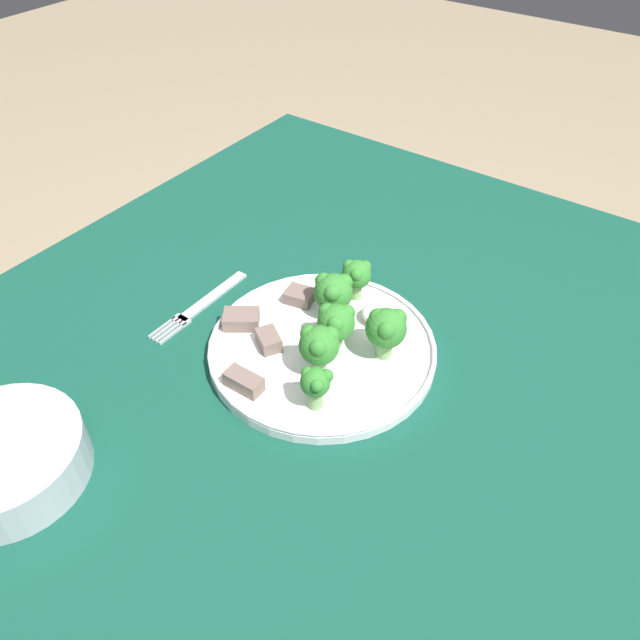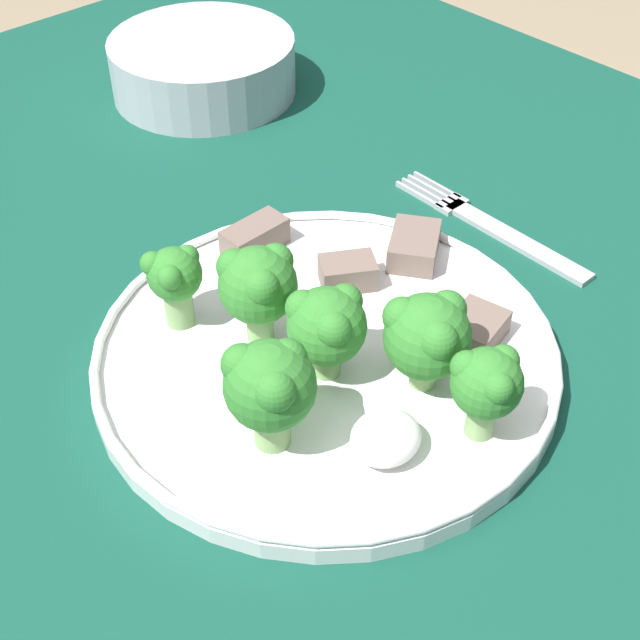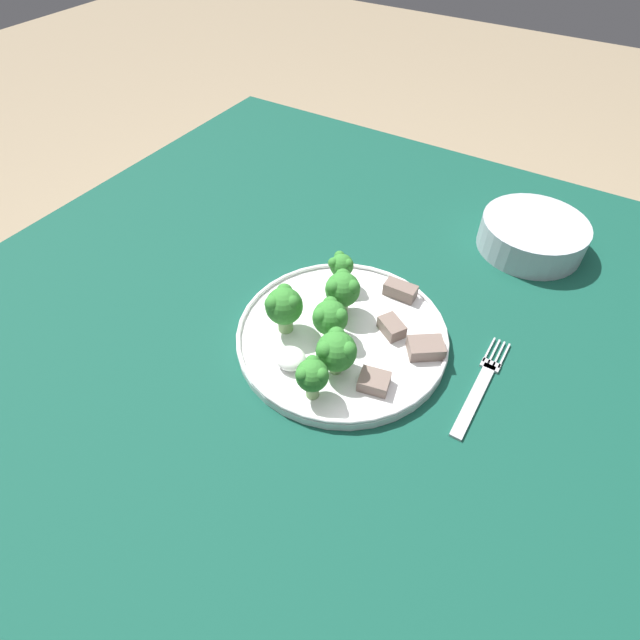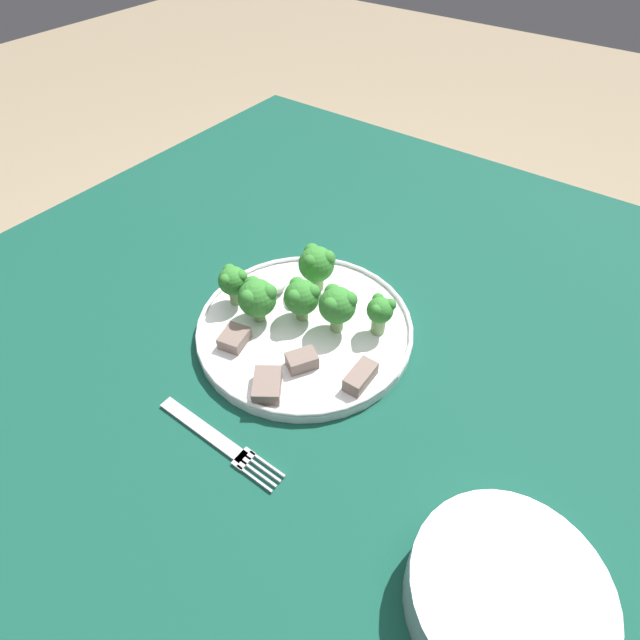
{
  "view_description": "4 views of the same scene",
  "coord_description": "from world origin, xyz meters",
  "views": [
    {
      "loc": [
        -0.26,
        0.43,
        1.27
      ],
      "look_at": [
        0.08,
        -0.05,
        0.74
      ],
      "focal_mm": 35.0,
      "sensor_mm": 36.0,
      "label": 1
    },
    {
      "loc": [
        -0.21,
        -0.3,
        1.1
      ],
      "look_at": [
        0.06,
        -0.01,
        0.74
      ],
      "focal_mm": 50.0,
      "sensor_mm": 36.0,
      "label": 2
    },
    {
      "loc": [
        0.26,
        -0.41,
        1.22
      ],
      "look_at": [
        0.04,
        -0.04,
        0.76
      ],
      "focal_mm": 28.0,
      "sensor_mm": 36.0,
      "label": 3
    },
    {
      "loc": [
        0.41,
        0.26,
        1.2
      ],
      "look_at": [
        0.06,
        0.01,
        0.75
      ],
      "focal_mm": 28.0,
      "sensor_mm": 36.0,
      "label": 4
    }
  ],
  "objects": [
    {
      "name": "meat_slice_front_slice",
      "position": [
        0.11,
        0.02,
        0.74
      ],
      "size": [
        0.04,
        0.04,
        0.02
      ],
      "color": "#756056",
      "rests_on": "dinner_plate"
    },
    {
      "name": "broccoli_floret_near_rim_left",
      "position": [
        0.01,
        0.06,
        0.77
      ],
      "size": [
        0.03,
        0.03,
        0.05
      ],
      "color": "#7FA866",
      "rests_on": "dinner_plate"
    },
    {
      "name": "meat_slice_edge_slice",
      "position": [
        0.13,
        -0.07,
        0.74
      ],
      "size": [
        0.04,
        0.04,
        0.02
      ],
      "color": "#756056",
      "rests_on": "dinner_plate"
    },
    {
      "name": "fork",
      "position": [
        0.24,
        0.0,
        0.72
      ],
      "size": [
        0.02,
        0.17,
        0.0
      ],
      "color": "#B2B2B7",
      "rests_on": "table"
    },
    {
      "name": "broccoli_floret_back_left",
      "position": [
        0.08,
        -0.07,
        0.77
      ],
      "size": [
        0.05,
        0.05,
        0.06
      ],
      "color": "#7FA866",
      "rests_on": "dinner_plate"
    },
    {
      "name": "broccoli_floret_mid_cluster",
      "position": [
        0.05,
        -0.03,
        0.77
      ],
      "size": [
        0.05,
        0.05,
        0.06
      ],
      "color": "#7FA866",
      "rests_on": "dinner_plate"
    },
    {
      "name": "sauce_dollop",
      "position": [
        0.03,
        -0.1,
        0.74
      ],
      "size": [
        0.04,
        0.04,
        0.02
      ],
      "color": "white",
      "rests_on": "dinner_plate"
    },
    {
      "name": "ground_plane",
      "position": [
        0.0,
        0.0,
        0.0
      ],
      "size": [
        8.0,
        8.0,
        0.0
      ],
      "primitive_type": "plane",
      "color": "#9E896B"
    },
    {
      "name": "broccoli_floret_front_left",
      "position": [
        0.08,
        -0.12,
        0.77
      ],
      "size": [
        0.04,
        0.04,
        0.06
      ],
      "color": "#7FA866",
      "rests_on": "dinner_plate"
    },
    {
      "name": "broccoli_floret_center_left",
      "position": [
        -0.01,
        -0.05,
        0.77
      ],
      "size": [
        0.05,
        0.05,
        0.07
      ],
      "color": "#7FA866",
      "rests_on": "dinner_plate"
    },
    {
      "name": "cream_bowl",
      "position": [
        0.22,
        0.31,
        0.74
      ],
      "size": [
        0.16,
        0.16,
        0.05
      ],
      "color": "#B7BCC6",
      "rests_on": "table"
    },
    {
      "name": "dinner_plate",
      "position": [
        0.06,
        -0.02,
        0.73
      ],
      "size": [
        0.28,
        0.28,
        0.02
      ],
      "color": "white",
      "rests_on": "table"
    },
    {
      "name": "meat_slice_rear_slice",
      "position": [
        0.09,
        0.09,
        0.74
      ],
      "size": [
        0.05,
        0.02,
        0.02
      ],
      "color": "#756056",
      "rests_on": "dinner_plate"
    },
    {
      "name": "table",
      "position": [
        0.0,
        0.0,
        0.62
      ],
      "size": [
        1.05,
        1.11,
        0.72
      ],
      "color": "#114738",
      "rests_on": "ground_plane"
    },
    {
      "name": "broccoli_floret_center_back",
      "position": [
        0.04,
        0.02,
        0.77
      ],
      "size": [
        0.05,
        0.05,
        0.07
      ],
      "color": "#7FA866",
      "rests_on": "dinner_plate"
    },
    {
      "name": "meat_slice_middle_slice",
      "position": [
        0.16,
        0.01,
        0.74
      ],
      "size": [
        0.05,
        0.05,
        0.02
      ],
      "color": "#756056",
      "rests_on": "dinner_plate"
    }
  ]
}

